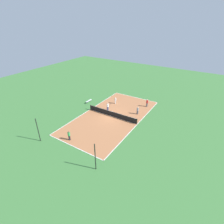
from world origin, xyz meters
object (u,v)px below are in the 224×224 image
object	(u,v)px
player_far_white	(115,100)
player_baseline_gray	(138,110)
fence_post_back_right	(38,130)
player_coach_red	(147,102)
tennis_ball_near_net	(121,136)
tennis_ball_far_baseline	(145,101)
fence_post_back_left	(95,157)
tennis_net	(112,114)
bench	(89,101)
player_far_green	(69,135)
player_near_white	(108,106)

from	to	relation	value
player_far_white	player_baseline_gray	distance (m)	6.01
player_far_white	fence_post_back_right	bearing A→B (deg)	-47.37
player_coach_red	player_baseline_gray	distance (m)	3.83
player_far_white	fence_post_back_right	distance (m)	16.67
tennis_ball_near_net	fence_post_back_right	xyz separation A→B (m)	(9.33, 7.22, 1.82)
tennis_ball_far_baseline	fence_post_back_left	distance (m)	21.01
tennis_net	fence_post_back_left	world-z (taller)	fence_post_back_left
player_far_white	player_baseline_gray	xyz separation A→B (m)	(-5.77, 1.66, 0.08)
bench	player_far_green	xyz separation A→B (m)	(-5.61, 11.42, 0.50)
tennis_net	fence_post_back_left	bearing A→B (deg)	113.52
player_baseline_gray	tennis_ball_near_net	bearing A→B (deg)	114.34
player_coach_red	player_far_green	distance (m)	17.03
player_near_white	fence_post_back_right	distance (m)	13.28
player_far_white	player_far_green	distance (m)	14.01
bench	tennis_ball_near_net	distance (m)	13.27
player_coach_red	tennis_ball_near_net	bearing A→B (deg)	-47.96
tennis_net	player_far_green	size ratio (longest dim) A/B	6.49
player_baseline_gray	fence_post_back_right	distance (m)	17.07
player_baseline_gray	fence_post_back_left	xyz separation A→B (m)	(-1.49, 14.74, 1.02)
bench	player_far_white	world-z (taller)	player_far_white
tennis_net	player_far_green	distance (m)	9.27
player_coach_red	bench	bearing A→B (deg)	-117.19
player_near_white	player_far_white	bearing A→B (deg)	37.17
tennis_ball_far_baseline	player_baseline_gray	bearing A→B (deg)	99.58
player_baseline_gray	tennis_ball_far_baseline	bearing A→B (deg)	-61.95
tennis_ball_near_net	fence_post_back_left	world-z (taller)	fence_post_back_left
tennis_ball_near_net	player_far_white	bearing A→B (deg)	-54.51
player_far_green	fence_post_back_right	world-z (taller)	fence_post_back_right
player_far_white	player_baseline_gray	bearing A→B (deg)	36.24
bench	player_coach_red	xyz separation A→B (m)	(-11.00, -4.73, 0.55)
tennis_ball_far_baseline	player_far_white	bearing A→B (deg)	42.71
tennis_net	player_far_green	world-z (taller)	player_far_green
player_far_white	tennis_ball_near_net	size ratio (longest dim) A/B	20.08
player_coach_red	player_far_green	size ratio (longest dim) A/B	1.05
bench	tennis_ball_near_net	bearing A→B (deg)	60.10
fence_post_back_right	player_baseline_gray	bearing A→B (deg)	-120.14
tennis_net	tennis_ball_far_baseline	bearing A→B (deg)	-105.22
player_far_green	player_baseline_gray	bearing A→B (deg)	-170.30
fence_post_back_left	player_coach_red	bearing A→B (deg)	-86.27
tennis_net	player_far_green	xyz separation A→B (m)	(1.58, 9.13, 0.33)
tennis_net	player_near_white	size ratio (longest dim) A/B	5.69
tennis_ball_far_baseline	fence_post_back_left	bearing A→B (deg)	96.88
bench	fence_post_back_right	size ratio (longest dim) A/B	0.44
player_baseline_gray	player_far_white	bearing A→B (deg)	2.44
player_far_white	tennis_ball_far_baseline	bearing A→B (deg)	94.98
player_coach_red	player_near_white	size ratio (longest dim) A/B	0.92
player_near_white	tennis_ball_far_baseline	xyz separation A→B (m)	(-4.30, -7.93, -0.97)
tennis_ball_near_net	fence_post_back_left	bearing A→B (deg)	95.65
player_far_green	tennis_ball_near_net	distance (m)	7.65
fence_post_back_right	bench	bearing A→B (deg)	-81.09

